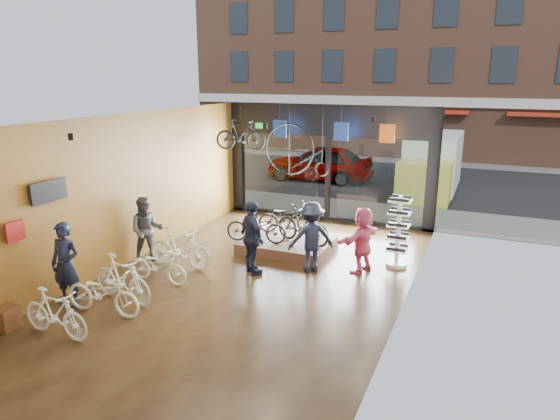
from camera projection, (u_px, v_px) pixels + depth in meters
The scene contains 34 objects.
ground_plane at pixel (247, 286), 11.54m from camera, with size 7.00×12.00×0.04m, color black.
ceiling at pixel (244, 118), 10.53m from camera, with size 7.00×12.00×0.04m, color black.
wall_left at pixel (119, 192), 12.37m from camera, with size 0.04×12.00×3.80m, color brown.
wall_right at pixel (407, 224), 9.70m from camera, with size 0.04×12.00×3.80m, color beige.
wall_back at pixel (6, 330), 5.69m from camera, with size 7.00×0.04×3.80m, color beige.
storefront at pixel (328, 163), 16.36m from camera, with size 7.00×0.26×3.80m, color black, non-canonical shape.
exit_sign at pixel (260, 126), 16.86m from camera, with size 0.35×0.06×0.18m, color #198C26.
street_road at pixel (383, 173), 24.84m from camera, with size 30.00×18.00×0.02m, color black.
sidewalk_near at pixel (337, 209), 17.90m from camera, with size 30.00×2.40×0.12m, color slate.
sidewalk_far at pixel (397, 159), 28.38m from camera, with size 30.00×2.00×0.12m, color slate.
opposite_building at pixel (413, 34), 28.78m from camera, with size 26.00×5.00×14.00m, color brown.
street_car at pixel (320, 163), 22.84m from camera, with size 1.93×4.80×1.63m, color gray.
box_truck at pixel (430, 166), 19.96m from camera, with size 1.99×5.97×2.35m, color silver, non-canonical shape.
floor_bike_1 at pixel (55, 313), 9.18m from camera, with size 0.44×1.55×0.93m, color white.
floor_bike_2 at pixel (103, 293), 10.07m from camera, with size 0.60×1.71×0.90m, color white.
floor_bike_3 at pixel (122, 279), 10.61m from camera, with size 0.48×1.71×1.03m, color white.
floor_bike_4 at pixel (158, 266), 11.63m from camera, with size 0.54×1.55×0.81m, color white.
floor_bike_5 at pixel (180, 248), 12.49m from camera, with size 0.49×1.73×1.04m, color white.
display_platform at pixel (287, 245), 13.81m from camera, with size 2.40×1.80×0.30m, color #553325.
display_bike_left at pixel (256, 227), 13.49m from camera, with size 0.58×1.67×0.88m, color black.
display_bike_mid at pixel (303, 225), 13.39m from camera, with size 0.49×1.72×1.03m, color black.
display_bike_right at pixel (288, 217), 14.37m from camera, with size 0.59×1.69×0.89m, color black.
customer_0 at pixel (66, 265), 10.34m from camera, with size 0.66×0.43×1.81m, color #161C33.
customer_1 at pixel (147, 230), 12.72m from camera, with size 0.85×0.66×1.75m, color #3F3F44.
customer_2 at pixel (252, 238), 12.00m from camera, with size 1.08×0.45×1.84m, color #161C33.
customer_3 at pixel (311, 237), 12.16m from camera, with size 1.14×0.65×1.76m, color #161C33.
customer_5 at pixel (362, 240), 12.17m from camera, with size 1.52×0.48×1.64m, color #CC4C72.
sunglasses_rack at pixel (398, 232), 12.48m from camera, with size 0.54×0.44×1.84m, color white, non-canonical shape.
wall_merch at pixel (1, 263), 9.37m from camera, with size 0.40×2.40×2.60m, color navy, non-canonical shape.
penny_farthing at pixel (299, 152), 14.87m from camera, with size 1.97×0.06×1.57m, color black, non-canonical shape.
hung_bike at pixel (240, 135), 15.36m from camera, with size 0.45×1.58×0.95m, color black.
jersey_left at pixel (280, 129), 15.87m from camera, with size 0.45×0.03×0.55m, color #1E3F99.
jersey_mid at pixel (341, 132), 15.11m from camera, with size 0.45×0.03×0.55m, color #1E3F99.
jersey_right at pixel (387, 134), 14.58m from camera, with size 0.45×0.03×0.55m, color #CC5919.
Camera 1 is at (4.90, -9.51, 4.71)m, focal length 32.00 mm.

